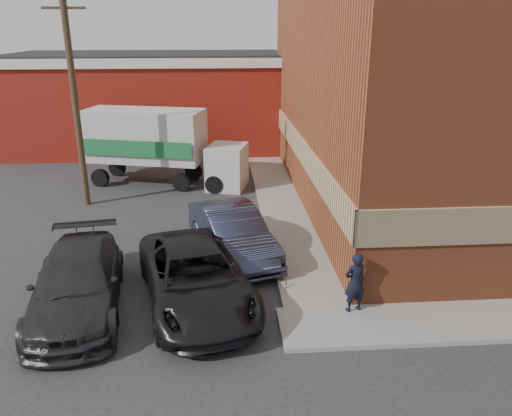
# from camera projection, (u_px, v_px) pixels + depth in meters

# --- Properties ---
(ground) EXTENTS (90.00, 90.00, 0.00)m
(ground) POSITION_uv_depth(u_px,v_px,m) (295.00, 311.00, 13.12)
(ground) COLOR #28282B
(ground) RESTS_ON ground
(brick_building) EXTENTS (14.25, 18.25, 9.36)m
(brick_building) POSITION_uv_depth(u_px,v_px,m) (470.00, 88.00, 20.54)
(brick_building) COLOR brown
(brick_building) RESTS_ON ground
(sidewalk_west) EXTENTS (1.80, 18.00, 0.12)m
(sidewalk_west) POSITION_uv_depth(u_px,v_px,m) (278.00, 198.00, 21.58)
(sidewalk_west) COLOR gray
(sidewalk_west) RESTS_ON ground
(warehouse) EXTENTS (16.30, 8.30, 5.60)m
(warehouse) POSITION_uv_depth(u_px,v_px,m) (151.00, 100.00, 30.49)
(warehouse) COLOR maroon
(warehouse) RESTS_ON ground
(utility_pole) EXTENTS (2.00, 0.26, 9.00)m
(utility_pole) POSITION_uv_depth(u_px,v_px,m) (74.00, 89.00, 19.42)
(utility_pole) COLOR #4A3825
(utility_pole) RESTS_ON ground
(man) EXTENTS (0.67, 0.53, 1.61)m
(man) POSITION_uv_depth(u_px,v_px,m) (355.00, 282.00, 12.67)
(man) COLOR black
(man) RESTS_ON sidewalk_south
(sedan) EXTENTS (3.08, 5.17, 1.61)m
(sedan) POSITION_uv_depth(u_px,v_px,m) (232.00, 233.00, 16.04)
(sedan) COLOR #282D44
(sedan) RESTS_ON ground
(suv_a) EXTENTS (3.78, 6.06, 1.56)m
(suv_a) POSITION_uv_depth(u_px,v_px,m) (196.00, 277.00, 13.25)
(suv_a) COLOR black
(suv_a) RESTS_ON ground
(suv_b) EXTENTS (2.88, 5.61, 1.56)m
(suv_b) POSITION_uv_depth(u_px,v_px,m) (77.00, 283.00, 12.94)
(suv_b) COLOR #28282B
(suv_b) RESTS_ON ground
(box_truck) EXTENTS (7.35, 3.82, 3.48)m
(box_truck) POSITION_uv_depth(u_px,v_px,m) (159.00, 142.00, 23.10)
(box_truck) COLOR beige
(box_truck) RESTS_ON ground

